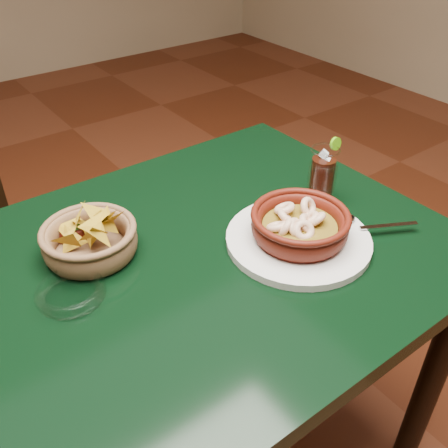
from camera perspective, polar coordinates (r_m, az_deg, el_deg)
dining_table at (r=1.03m, az=-6.99°, el=-9.38°), size 1.20×0.80×0.75m
shrimp_plate at (r=1.02m, az=8.62°, el=-0.55°), size 0.38×0.30×0.08m
chip_basket at (r=1.01m, az=-15.07°, el=-1.73°), size 0.22×0.22×0.13m
guacamole_ramekin at (r=1.08m, az=-16.79°, el=-0.37°), size 0.12×0.12×0.04m
cola_drink at (r=1.14m, az=11.15°, el=5.32°), size 0.13×0.13×0.15m
glass_ashtray at (r=0.93m, az=-17.10°, el=-7.54°), size 0.13×0.13×0.03m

